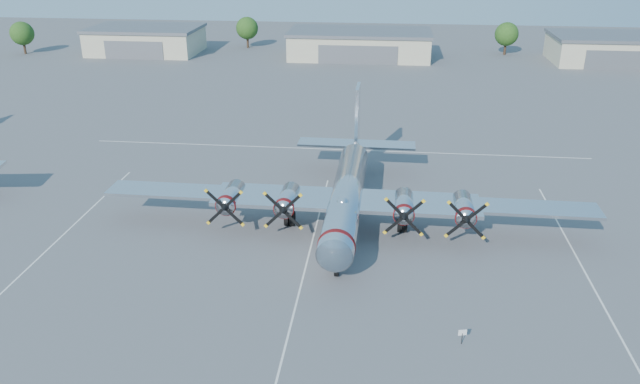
# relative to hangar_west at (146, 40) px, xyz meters

# --- Properties ---
(ground) EXTENTS (260.00, 260.00, 0.00)m
(ground) POSITION_rel_hangar_west_xyz_m (45.00, -81.96, -2.71)
(ground) COLOR #545457
(ground) RESTS_ON ground
(parking_lines) EXTENTS (60.00, 50.08, 0.01)m
(parking_lines) POSITION_rel_hangar_west_xyz_m (45.00, -83.71, -2.71)
(parking_lines) COLOR silver
(parking_lines) RESTS_ON ground
(hangar_west) EXTENTS (22.60, 14.60, 5.40)m
(hangar_west) POSITION_rel_hangar_west_xyz_m (0.00, 0.00, 0.00)
(hangar_west) COLOR #BCB295
(hangar_west) RESTS_ON ground
(hangar_center) EXTENTS (28.60, 14.60, 5.40)m
(hangar_center) POSITION_rel_hangar_west_xyz_m (45.00, -0.00, -0.00)
(hangar_center) COLOR #BCB295
(hangar_center) RESTS_ON ground
(hangar_east) EXTENTS (20.60, 14.60, 5.40)m
(hangar_east) POSITION_rel_hangar_west_xyz_m (93.00, 0.00, 0.00)
(hangar_east) COLOR #BCB295
(hangar_east) RESTS_ON ground
(tree_far_west) EXTENTS (4.80, 4.80, 6.64)m
(tree_far_west) POSITION_rel_hangar_west_xyz_m (-25.00, -3.96, 1.51)
(tree_far_west) COLOR #382619
(tree_far_west) RESTS_ON ground
(tree_west) EXTENTS (4.80, 4.80, 6.64)m
(tree_west) POSITION_rel_hangar_west_xyz_m (20.00, 8.04, 1.51)
(tree_west) COLOR #382619
(tree_west) RESTS_ON ground
(tree_east) EXTENTS (4.80, 4.80, 6.64)m
(tree_east) POSITION_rel_hangar_west_xyz_m (75.00, 6.04, 1.51)
(tree_east) COLOR #382619
(tree_east) RESTS_ON ground
(main_bomber_b29) EXTENTS (43.46, 29.99, 9.54)m
(main_bomber_b29) POSITION_rel_hangar_west_xyz_m (47.69, -76.24, -2.71)
(main_bomber_b29) COLOR silver
(main_bomber_b29) RESTS_ON ground
(info_placard) EXTENTS (0.57, 0.18, 1.09)m
(info_placard) POSITION_rel_hangar_west_xyz_m (56.41, -94.05, -1.94)
(info_placard) COLOR black
(info_placard) RESTS_ON ground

